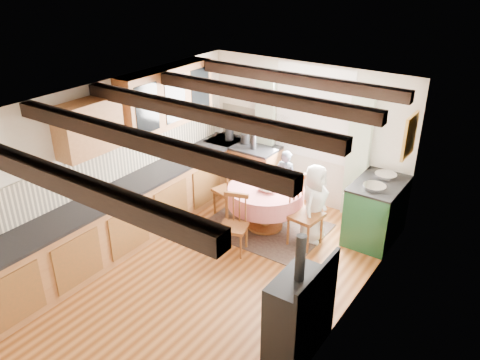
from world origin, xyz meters
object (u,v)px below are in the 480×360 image
Objects in this scene: chair_near at (233,225)px; cast_iron_stove at (298,295)px; aga_range at (376,210)px; child_right at (314,204)px; cup at (268,189)px; chair_left at (228,188)px; child_far at (286,179)px; chair_right at (306,213)px; dining_table at (265,208)px.

cast_iron_stove reaches higher than chair_near.
aga_range is 2.70m from cast_iron_stove.
child_right is 11.01× the size of cup.
child_far is at bearing 153.92° from chair_left.
chair_right reaches higher than chair_left.
chair_right is (0.73, -0.06, 0.17)m from dining_table.
chair_near is 2.04m from cast_iron_stove.
chair_left is 0.92× the size of child_far.
aga_range is 1.00× the size of child_far.
child_right is at bearing 10.07° from dining_table.
aga_range is (2.25, 0.66, 0.00)m from chair_left.
child_far is at bearing 50.23° from chair_right.
child_right is 0.72m from cup.
child_right reaches higher than dining_table.
chair_right reaches higher than cup.
chair_near is at bearing 136.52° from child_right.
child_far is at bearing 74.17° from chair_near.
child_far is at bearing 96.67° from dining_table.
dining_table is 1.23× the size of chair_left.
cast_iron_stove is at bearing 120.37° from child_far.
chair_near reaches higher than cup.
cast_iron_stove is 1.42× the size of child_far.
child_right is (-0.75, -0.56, 0.13)m from aga_range.
child_far is at bearing 177.06° from aga_range.
chair_left is 0.91× the size of chair_right.
aga_range is at bearing -39.61° from chair_right.
child_far is at bearing 121.71° from cast_iron_stove.
dining_table is 0.97× the size of child_right.
aga_range is at bearing 175.72° from child_far.
cast_iron_stove reaches higher than child_far.
child_far is at bearing 48.67° from child_right.
child_far reaches higher than cup.
chair_right is 9.53× the size of cup.
cast_iron_stove is at bearing -51.15° from cup.
chair_right reaches higher than chair_near.
chair_right is at bearing -135.75° from aga_range.
cast_iron_stove is at bearing -87.65° from aga_range.
child_right reaches higher than cup.
chair_right is at bearing 132.75° from child_far.
cup is at bearing -150.90° from aga_range.
chair_left is at bearing 171.45° from cup.
chair_near is at bearing -99.51° from cup.
child_far reaches higher than chair_left.
cast_iron_stove reaches higher than chair_left.
chair_left is (-0.74, 0.03, 0.12)m from dining_table.
dining_table is 0.83m from chair_near.
chair_near is 0.86× the size of aga_range.
child_right reaches higher than aga_range.
child_right is (0.85, -0.64, 0.09)m from child_far.
child_far reaches higher than dining_table.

